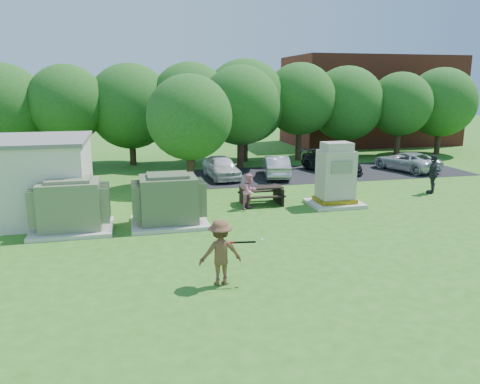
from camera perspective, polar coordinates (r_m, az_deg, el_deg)
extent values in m
plane|color=#2D6619|center=(15.35, 3.49, -8.02)|extent=(120.00, 120.00, 0.00)
cube|color=maroon|center=(46.39, 15.51, 10.67)|extent=(15.00, 8.00, 8.00)
cube|color=#232326|center=(29.93, 8.87, 2.25)|extent=(20.00, 6.00, 0.01)
cube|color=beige|center=(19.13, -19.73, -4.26)|extent=(3.00, 2.40, 0.15)
cube|color=#697554|center=(18.88, -19.95, -1.43)|extent=(2.20, 1.80, 1.80)
cube|color=#697554|center=(18.67, -20.18, 1.42)|extent=(1.60, 1.30, 0.12)
cube|color=#697554|center=(19.07, -23.75, -1.54)|extent=(0.32, 1.50, 1.35)
cube|color=#697554|center=(18.76, -16.11, -1.17)|extent=(0.32, 1.50, 1.35)
cube|color=beige|center=(19.04, -8.59, -3.70)|extent=(3.00, 2.40, 0.15)
cube|color=#556144|center=(18.79, -8.69, -0.85)|extent=(2.20, 1.80, 1.80)
cube|color=#556144|center=(18.59, -8.79, 2.02)|extent=(1.60, 1.30, 0.12)
cube|color=#556144|center=(18.73, -12.57, -0.98)|extent=(0.32, 1.50, 1.35)
cube|color=#556144|center=(18.92, -4.86, -0.57)|extent=(0.32, 1.50, 1.35)
cube|color=beige|center=(22.23, 11.43, -1.38)|extent=(2.41, 1.97, 0.16)
cube|color=yellow|center=(22.18, 11.45, -0.92)|extent=(1.70, 1.37, 0.20)
cube|color=#B9A999|center=(21.93, 11.59, 2.11)|extent=(1.54, 1.21, 2.19)
cube|color=#B9A999|center=(21.73, 11.74, 5.45)|extent=(1.26, 0.99, 0.38)
cube|color=gray|center=(21.29, 12.36, 2.95)|extent=(0.99, 0.04, 0.55)
cube|color=black|center=(21.83, 2.62, 0.56)|extent=(1.96, 0.76, 0.07)
cube|color=black|center=(22.46, 2.19, 0.07)|extent=(1.96, 0.27, 0.05)
cube|color=black|center=(21.34, 3.05, -0.63)|extent=(1.96, 0.27, 0.05)
cube|color=black|center=(21.71, 0.45, -0.59)|extent=(0.09, 1.47, 0.80)
cube|color=black|center=(22.16, 4.72, -0.35)|extent=(0.09, 1.47, 0.80)
imported|color=brown|center=(13.12, -2.40, -7.36)|extent=(1.23, 0.73, 1.87)
imported|color=pink|center=(21.02, 1.20, 0.08)|extent=(0.99, 0.94, 1.61)
imported|color=#242529|center=(25.96, 22.46, 2.04)|extent=(1.19, 1.19, 2.02)
imported|color=silver|center=(27.94, -2.30, 3.06)|extent=(1.94, 4.15, 1.37)
imported|color=#A0A1A5|center=(28.38, 4.41, 3.13)|extent=(2.18, 4.20, 1.32)
imported|color=black|center=(30.44, 11.05, 3.59)|extent=(3.19, 4.86, 1.31)
imported|color=silver|center=(32.33, 19.60, 3.55)|extent=(3.33, 4.86, 1.23)
cylinder|color=black|center=(13.02, 0.06, -6.16)|extent=(0.85, 0.17, 0.06)
cylinder|color=maroon|center=(12.99, -1.22, -6.20)|extent=(0.23, 0.09, 0.06)
sphere|color=white|center=(13.13, 2.67, -5.87)|extent=(0.09, 0.09, 0.09)
cylinder|color=#47301E|center=(34.28, -26.48, 4.42)|extent=(0.44, 0.44, 2.40)
sphere|color=#235B1C|center=(34.04, -26.97, 9.21)|extent=(5.60, 5.60, 5.60)
cylinder|color=#47301E|center=(32.98, -19.95, 5.07)|extent=(0.44, 0.44, 2.80)
sphere|color=#235B1C|center=(32.74, -20.34, 10.10)|extent=(5.00, 5.00, 5.00)
cylinder|color=#47301E|center=(33.59, -12.96, 5.22)|extent=(0.44, 0.44, 2.30)
sphere|color=#235B1C|center=(33.34, -13.21, 10.14)|extent=(5.80, 5.80, 5.80)
cylinder|color=#47301E|center=(32.94, -5.96, 5.68)|extent=(0.44, 0.44, 2.70)
sphere|color=#235B1C|center=(32.70, -6.08, 10.85)|extent=(5.40, 5.40, 5.40)
cylinder|color=#47301E|center=(34.27, 0.59, 5.86)|extent=(0.44, 0.44, 2.50)
sphere|color=#235B1C|center=(34.03, 0.60, 10.97)|extent=(6.00, 6.00, 6.00)
cylinder|color=#47301E|center=(35.05, 7.15, 6.25)|extent=(0.44, 0.44, 2.90)
sphere|color=#235B1C|center=(34.83, 7.29, 11.18)|extent=(5.20, 5.20, 5.20)
cylinder|color=#47301E|center=(37.20, 12.63, 6.04)|extent=(0.44, 0.44, 2.40)
sphere|color=#235B1C|center=(36.98, 12.85, 10.47)|extent=(5.60, 5.60, 5.60)
cylinder|color=#47301E|center=(38.33, 18.64, 6.02)|extent=(0.44, 0.44, 2.60)
sphere|color=#235B1C|center=(38.13, 18.94, 10.11)|extent=(4.80, 4.80, 4.80)
cylinder|color=#47301E|center=(41.07, 22.97, 6.03)|extent=(0.44, 0.44, 2.50)
sphere|color=#235B1C|center=(40.87, 23.33, 10.02)|extent=(5.40, 5.40, 5.40)
cylinder|color=#47301E|center=(25.77, -6.04, 3.31)|extent=(0.44, 0.44, 2.40)
sphere|color=#235B1C|center=(25.46, -6.18, 9.05)|extent=(4.60, 4.60, 4.60)
cylinder|color=#47301E|center=(31.33, 0.05, 5.29)|extent=(0.44, 0.44, 2.60)
sphere|color=#235B1C|center=(31.08, 0.05, 10.52)|extent=(5.20, 5.20, 5.20)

